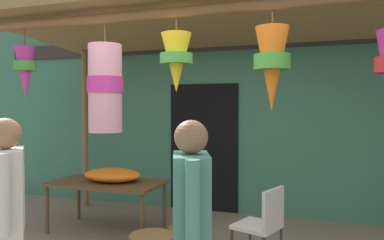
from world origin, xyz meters
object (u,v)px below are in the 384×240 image
display_table (107,186)px  customer_foreground (191,223)px  folding_chair (264,221)px  vendor_in_orange (6,213)px  wicker_basket_by_table (187,236)px  flower_heap_on_table (113,175)px

display_table → customer_foreground: bearing=-48.4°
display_table → folding_chair: (2.13, -0.59, -0.09)m
vendor_in_orange → customer_foreground: vendor_in_orange is taller
wicker_basket_by_table → customer_foreground: (0.72, -2.00, 0.81)m
folding_chair → wicker_basket_by_table: bearing=154.2°
flower_heap_on_table → folding_chair: bearing=-17.0°
folding_chair → vendor_in_orange: bearing=-131.2°
customer_foreground → folding_chair: bearing=81.0°
folding_chair → vendor_in_orange: (-1.51, -1.72, 0.41)m
flower_heap_on_table → folding_chair: (2.05, -0.63, -0.24)m
customer_foreground → display_table: bearing=131.6°
flower_heap_on_table → customer_foreground: bearing=-50.0°
wicker_basket_by_table → vendor_in_orange: (-0.54, -2.18, 0.81)m
display_table → flower_heap_on_table: bearing=23.0°
display_table → customer_foreground: 2.86m
folding_chair → vendor_in_orange: size_ratio=0.54×
wicker_basket_by_table → vendor_in_orange: bearing=-104.0°
vendor_in_orange → folding_chair: bearing=48.8°
display_table → wicker_basket_by_table: (1.17, -0.13, -0.49)m
wicker_basket_by_table → flower_heap_on_table: bearing=171.6°
display_table → vendor_in_orange: vendor_in_orange is taller
folding_chair → wicker_basket_by_table: 1.14m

